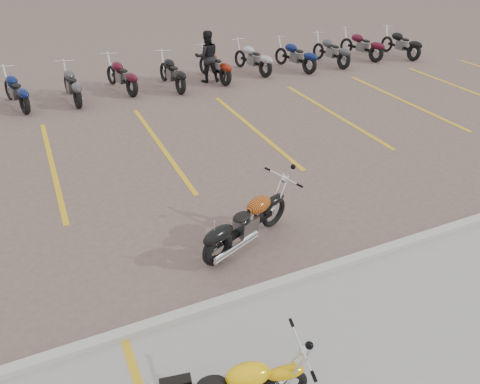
% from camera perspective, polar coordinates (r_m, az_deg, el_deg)
% --- Properties ---
extents(ground, '(100.00, 100.00, 0.00)m').
position_cam_1_polar(ground, '(9.16, -2.63, -4.17)').
color(ground, '#6D584E').
rests_on(ground, ground).
extents(curb, '(60.00, 0.18, 0.12)m').
position_cam_1_polar(curb, '(7.70, 3.12, -11.64)').
color(curb, '#ADAAA3').
rests_on(curb, ground).
extents(parking_stripes, '(38.00, 5.50, 0.01)m').
position_cam_1_polar(parking_stripes, '(12.47, -9.65, 5.61)').
color(parking_stripes, gold).
rests_on(parking_stripes, ground).
extents(flame_cruiser, '(2.04, 0.96, 0.89)m').
position_cam_1_polar(flame_cruiser, '(8.41, 0.49, -4.06)').
color(flame_cruiser, black).
rests_on(flame_cruiser, ground).
extents(person_b, '(0.96, 0.81, 1.78)m').
position_cam_1_polar(person_b, '(17.09, -4.04, 16.15)').
color(person_b, black).
rests_on(person_b, ground).
extents(bg_bike_row, '(20.73, 2.07, 1.10)m').
position_cam_1_polar(bg_bike_row, '(16.85, -8.67, 14.47)').
color(bg_bike_row, black).
rests_on(bg_bike_row, ground).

